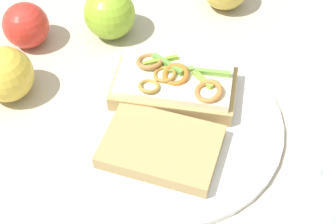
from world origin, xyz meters
The scene contains 7 objects.
ground_plane centered at (0.00, 0.00, 0.00)m, with size 2.00×2.00×0.00m, color #C0B29E.
plate centered at (0.00, 0.00, 0.01)m, with size 0.31×0.31×0.01m, color white.
sandwich centered at (0.04, 0.03, 0.03)m, with size 0.18×0.19×0.05m.
bread_slice_side centered at (-0.04, -0.03, 0.02)m, with size 0.15×0.10×0.02m, color tan.
apple_1 centered at (0.06, 0.20, 0.04)m, with size 0.08×0.08×0.08m, color #8DB82C.
apple_3 centered at (-0.13, 0.19, 0.04)m, with size 0.08×0.08×0.08m, color gold.
apple_4 centered at (-0.05, 0.27, 0.04)m, with size 0.07×0.07×0.07m, color red.
Camera 1 is at (-0.27, -0.31, 0.52)m, focal length 51.49 mm.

